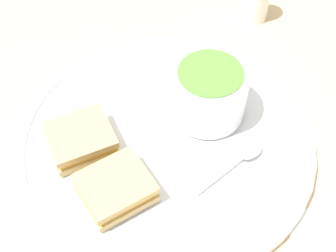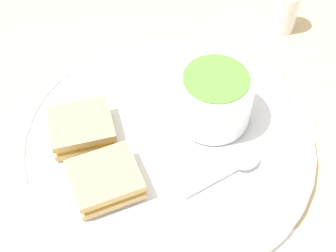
# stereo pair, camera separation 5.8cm
# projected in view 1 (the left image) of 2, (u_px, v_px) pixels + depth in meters

# --- Properties ---
(ground_plane) EXTENTS (2.40, 2.40, 0.00)m
(ground_plane) POSITION_uv_depth(u_px,v_px,m) (168.00, 145.00, 0.61)
(ground_plane) COLOR #D1B27F
(plate) EXTENTS (0.38, 0.38, 0.02)m
(plate) POSITION_uv_depth(u_px,v_px,m) (168.00, 140.00, 0.60)
(plate) COLOR white
(plate) RESTS_ON ground_plane
(soup_bowl) EXTENTS (0.10, 0.10, 0.07)m
(soup_bowl) POSITION_uv_depth(u_px,v_px,m) (209.00, 92.00, 0.59)
(soup_bowl) COLOR white
(soup_bowl) RESTS_ON plate
(spoon) EXTENTS (0.11, 0.05, 0.01)m
(spoon) POSITION_uv_depth(u_px,v_px,m) (245.00, 153.00, 0.57)
(spoon) COLOR silver
(spoon) RESTS_ON plate
(sandwich_half_near) EXTENTS (0.08, 0.07, 0.03)m
(sandwich_half_near) POSITION_uv_depth(u_px,v_px,m) (81.00, 139.00, 0.58)
(sandwich_half_near) COLOR tan
(sandwich_half_near) RESTS_ON plate
(sandwich_half_far) EXTENTS (0.09, 0.08, 0.03)m
(sandwich_half_far) POSITION_uv_depth(u_px,v_px,m) (116.00, 188.00, 0.53)
(sandwich_half_far) COLOR tan
(sandwich_half_far) RESTS_ON plate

